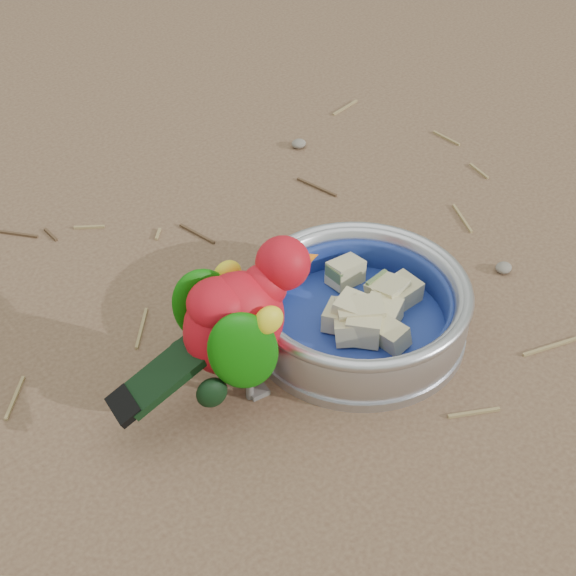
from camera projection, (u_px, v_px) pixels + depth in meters
ground at (307, 379)px, 0.84m from camera, size 60.00×60.00×0.00m
food_bowl at (357, 327)px, 0.88m from camera, size 0.22×0.22×0.02m
bowl_wall at (359, 304)px, 0.86m from camera, size 0.22×0.22×0.04m
fruit_wedges at (358, 310)px, 0.87m from camera, size 0.13×0.13×0.03m
lory_parrot at (238, 332)px, 0.78m from camera, size 0.20×0.11×0.15m
ground_debris at (266, 331)px, 0.89m from camera, size 0.90×0.80×0.01m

